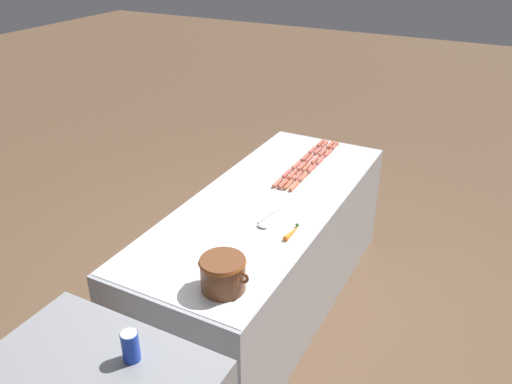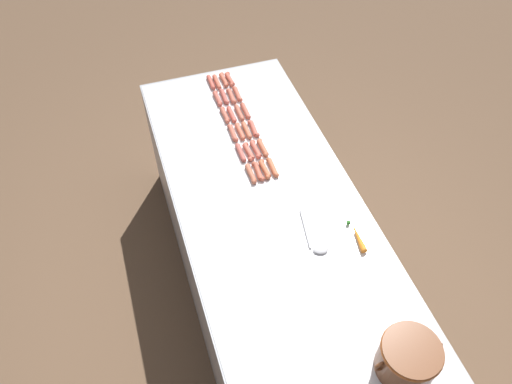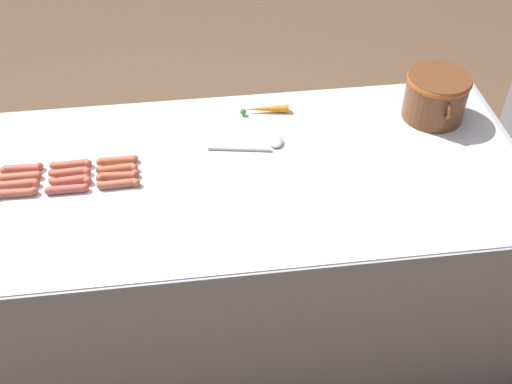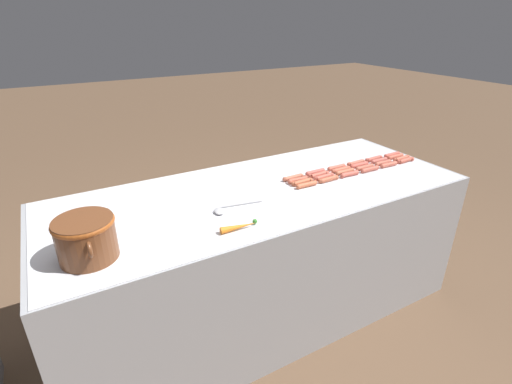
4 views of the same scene
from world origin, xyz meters
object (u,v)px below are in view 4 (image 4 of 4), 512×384
Objects in this scene: hot_dog_12 at (395,157)px; hot_dog_23 at (293,178)px; bean_pot at (86,237)px; serving_spoon at (227,209)px; hot_dog_1 at (389,165)px; hot_dog_15 at (341,170)px; hot_dog_11 at (302,182)px; hot_dog_21 at (336,167)px; hot_dog_2 at (370,169)px; carrot at (240,226)px; hot_dog_16 at (319,175)px; hot_dog_19 at (374,159)px; hot_dog_13 at (379,161)px; hot_dog_0 at (405,160)px; hot_dog_4 at (328,179)px; hot_dog_18 at (392,155)px; hot_dog_17 at (298,180)px; hot_dog_9 at (345,172)px; hot_dog_22 at (315,172)px; hot_dog_3 at (350,174)px; hot_dog_20 at (356,163)px; hot_dog_14 at (359,165)px; hot_dog_7 at (383,163)px; hot_dog_5 at (307,185)px; hot_dog_8 at (365,167)px; hot_dog_10 at (324,177)px; hot_dog_6 at (402,158)px.

hot_dog_12 and hot_dog_23 have the same top height.
bean_pot reaches higher than serving_spoon.
hot_dog_15 is (0.08, 0.32, 0.00)m from hot_dog_1.
hot_dog_11 is 0.32m from hot_dog_21.
carrot is (-0.23, 1.00, 0.00)m from hot_dog_2.
hot_dog_16 and hot_dog_19 have the same top height.
hot_dog_19 is (0.04, 0.00, 0.00)m from hot_dog_13.
hot_dog_21 is (0.12, 0.47, 0.00)m from hot_dog_0.
hot_dog_18 is (0.12, -0.64, 0.00)m from hot_dog_4.
carrot is at bearing 109.98° from hot_dog_15.
hot_dog_17 is at bearing 90.04° from hot_dog_13.
hot_dog_9 is at bearing 99.09° from hot_dog_18.
hot_dog_11 is at bearing 86.04° from hot_dog_1.
hot_dog_15 is 0.17m from hot_dog_22.
serving_spoon is (-0.03, 0.97, -0.01)m from hot_dog_2.
hot_dog_3 is 1.00× the size of hot_dog_20.
hot_dog_14 is at bearing -75.11° from hot_dog_9.
hot_dog_7 and hot_dog_22 have the same top height.
bean_pot reaches higher than hot_dog_23.
hot_dog_3 is (0.00, 0.32, 0.00)m from hot_dog_1.
hot_dog_18 is at bearing -83.72° from hot_dog_14.
hot_dog_5 is 1.00× the size of hot_dog_9.
serving_spoon is at bearing 95.64° from hot_dog_13.
hot_dog_14 and hot_dog_21 have the same top height.
hot_dog_1 is at bearing -103.08° from hot_dog_8.
hot_dog_2 is 0.49× the size of bean_pot.
hot_dog_1 and hot_dog_5 have the same top height.
bean_pot is at bearing 96.71° from hot_dog_13.
hot_dog_10 is at bearing -68.54° from carrot.
hot_dog_13 is at bearing -89.90° from hot_dog_15.
hot_dog_18 is at bearing -11.40° from hot_dog_12.
hot_dog_19 is 1.00× the size of hot_dog_22.
hot_dog_22 is at bearing -62.06° from hot_dog_11.
hot_dog_2 is 0.16m from hot_dog_7.
hot_dog_6 is at bearing -94.01° from hot_dog_16.
hot_dog_14 is (0.08, 0.32, 0.00)m from hot_dog_0.
hot_dog_1 is 1.00× the size of hot_dog_4.
hot_dog_0 is at bearing -127.55° from hot_dog_19.
hot_dog_19 is 1.14m from serving_spoon.
hot_dog_0 and hot_dog_9 have the same top height.
hot_dog_6 is (0.04, -0.79, 0.00)m from hot_dog_5.
hot_dog_7 is 0.08m from hot_dog_19.
hot_dog_23 is at bearing 75.77° from hot_dog_2.
hot_dog_22 is 0.77× the size of carrot.
hot_dog_5 is 0.20m from hot_dog_22.
hot_dog_16 is 0.15m from hot_dog_17.
hot_dog_19 is at bearing -82.23° from serving_spoon.
hot_dog_22 is 1.00× the size of hot_dog_23.
hot_dog_18 is 0.16m from hot_dog_19.
hot_dog_5 is 1.00× the size of hot_dog_7.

